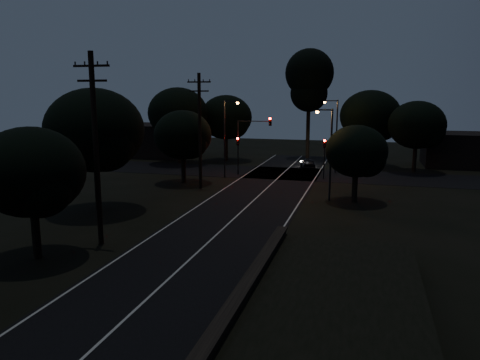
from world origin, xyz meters
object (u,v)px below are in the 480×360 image
Objects in this scene: utility_pole_far at (200,129)px; signal_right at (324,151)px; tall_pine at (309,80)px; streetlight_a at (226,133)px; utility_pole_mid at (96,147)px; signal_left at (238,149)px; streetlight_c at (329,148)px; streetlight_b at (335,131)px; signal_mast at (253,135)px; car at (308,164)px.

utility_pole_far is 2.56× the size of signal_right.
streetlight_a is (-6.31, -17.00, -5.81)m from tall_pine.
utility_pole_mid is 25.19m from signal_left.
streetlight_a is 13.72m from streetlight_c.
streetlight_c is (0.52, -14.00, -0.29)m from streetlight_b.
streetlight_a is (0.69, 6.00, -0.85)m from utility_pole_far.
signal_mast is 0.83× the size of streetlight_c.
utility_pole_far reaches higher than streetlight_c.
utility_pole_far is at bearing 170.40° from streetlight_c.
streetlight_a is 1.00× the size of streetlight_b.
utility_pole_far is 1.31× the size of streetlight_a.
tall_pine reaches higher than signal_mast.
utility_pole_far reaches higher than streetlight_a.
streetlight_c is (11.83, -2.00, -1.13)m from utility_pole_far.
signal_mast is (3.09, 24.99, -1.40)m from utility_pole_mid.
streetlight_c reaches higher than signal_right.
signal_left is at bearing -179.87° from signal_mast.
utility_pole_mid is 19.15m from streetlight_c.
signal_right is (3.60, -15.01, -7.61)m from tall_pine.
streetlight_c is at bearing -9.60° from utility_pole_far.
utility_pole_mid is at bearing -97.04° from signal_mast.
utility_pole_mid reaches higher than signal_right.
tall_pine is 3.53× the size of signal_left.
streetlight_a is at bearing 83.41° from utility_pole_far.
signal_right is at bearing 97.02° from streetlight_c.
streetlight_b is (11.31, 29.00, -1.10)m from utility_pole_mid.
streetlight_b is 1.07× the size of streetlight_c.
utility_pole_far is 2.82× the size of car.
signal_right is at bearing 98.70° from car.
utility_pole_mid is 31.15m from streetlight_b.
utility_pole_mid is 40.88m from tall_pine.
streetlight_a is at bearing 144.31° from streetlight_c.
tall_pine is at bearing 80.07° from utility_pole_mid.
signal_mast is (-7.51, 0.00, 1.50)m from signal_right.
streetlight_c is at bearing -48.81° from signal_mast.
tall_pine is 16.67m from signal_mast.
signal_left is at bearing 70.41° from streetlight_a.
streetlight_a is 11.57m from car.
utility_pole_far is 1.68× the size of signal_mast.
signal_mast is at bearing 39.77° from streetlight_a.
streetlight_c is (11.14, -8.00, -0.29)m from streetlight_a.
car is at bearing 46.03° from streetlight_a.
signal_right is 7.66m from signal_mast.
utility_pole_far is 2.56× the size of signal_left.
tall_pine is at bearing 69.54° from signal_left.
utility_pole_far is at bearing -143.00° from signal_right.
utility_pole_far is (0.00, 17.00, -0.25)m from utility_pole_mid.
car is at bearing 75.05° from utility_pole_mid.
car is at bearing 40.47° from signal_left.
streetlight_a reaches higher than car.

